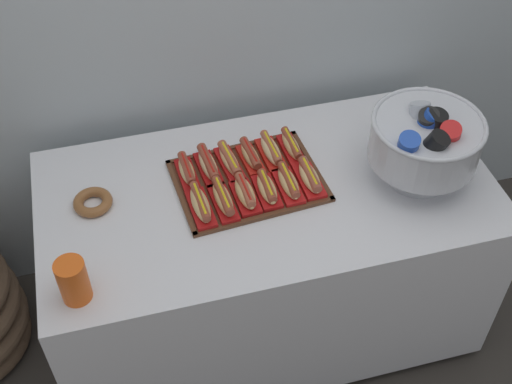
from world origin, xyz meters
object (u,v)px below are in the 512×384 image
Objects in this scene: buffet_table at (266,257)px; hot_dog_8 at (230,161)px; hot_dog_3 at (267,189)px; hot_dog_9 at (251,156)px; hot_dog_1 at (223,199)px; hot_dog_5 at (310,178)px; punch_bowl at (425,140)px; hot_dog_4 at (288,183)px; hot_dog_6 at (187,171)px; hot_dog_0 at (201,205)px; hot_dog_11 at (291,146)px; hot_dog_7 at (208,165)px; cup_stack at (73,281)px; donut at (93,202)px; serving_tray at (248,181)px; hot_dog_2 at (245,194)px; hot_dog_10 at (271,151)px.

hot_dog_8 is (-0.10, 0.13, 0.39)m from buffet_table.
hot_dog_3 is 1.00× the size of hot_dog_9.
hot_dog_1 reaches higher than hot_dog_8.
punch_bowl is at bearing -9.29° from hot_dog_5.
hot_dog_6 is (-0.31, 0.14, -0.00)m from hot_dog_4.
hot_dog_3 is (0.22, 0.02, -0.00)m from hot_dog_0.
buffet_table is at bearing -80.81° from hot_dog_9.
hot_dog_11 is at bearing 149.15° from punch_bowl.
hot_dog_3 is 0.88× the size of hot_dog_7.
punch_bowl is 2.53× the size of cup_stack.
hot_dog_1 is 1.12× the size of hot_dog_3.
hot_dog_6 is 0.44× the size of punch_bowl.
donut reaches higher than buffet_table.
hot_dog_3 is 0.93× the size of hot_dog_4.
hot_dog_4 is at bearing -43.30° from hot_dog_8.
hot_dog_6 is (-0.24, 0.15, 0.00)m from hot_dog_3.
hot_dog_6 is at bearing 44.87° from cup_stack.
serving_tray is 2.79× the size of hot_dog_0.
hot_dog_2 is 0.90× the size of hot_dog_7.
hot_dog_5 is 0.41m from hot_dog_6.
hot_dog_2 is 0.18m from hot_dog_7.
hot_dog_0 is 0.18m from hot_dog_7.
hot_dog_1 reaches higher than hot_dog_11.
buffet_table is 9.46× the size of hot_dog_9.
punch_bowl is 1.17m from cup_stack.
hot_dog_4 is at bearing -8.73° from donut.
hot_dog_10 is (0.06, 0.17, 0.00)m from hot_dog_3.
hot_dog_2 reaches higher than hot_dog_4.
punch_bowl is at bearing -8.46° from buffet_table.
hot_dog_11 reaches higher than hot_dog_6.
hot_dog_4 reaches higher than hot_dog_3.
hot_dog_10 is 1.24× the size of cup_stack.
hot_dog_1 is at bearing -127.84° from hot_dog_9.
hot_dog_10 is 0.81m from cup_stack.
hot_dog_3 reaches higher than buffet_table.
hot_dog_5 reaches higher than hot_dog_8.
hot_dog_3 is (0.04, -0.08, 0.03)m from serving_tray.
hot_dog_8 reaches higher than hot_dog_3.
hot_dog_5 is at bearing -61.13° from hot_dog_10.
hot_dog_1 is 0.08m from hot_dog_2.
hot_dog_2 is 0.17m from hot_dog_8.
hot_dog_10 is at bearing 4.43° from hot_dog_6.
hot_dog_0 is 0.34m from hot_dog_10.
hot_dog_0 is at bearing -110.01° from hot_dog_7.
hot_dog_6 is at bearing -175.57° from hot_dog_7.
hot_dog_2 is at bearing -175.57° from hot_dog_4.
punch_bowl reaches higher than hot_dog_8.
serving_tray is at bearing 28.18° from hot_dog_0.
hot_dog_6 reaches higher than donut.
serving_tray is at bearing 28.96° from cup_stack.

